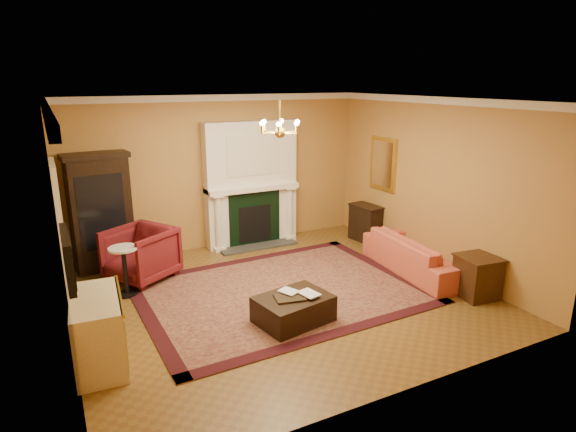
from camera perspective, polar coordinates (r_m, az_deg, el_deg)
floor at (r=7.67m, az=-0.87°, el=-9.53°), size 6.00×5.50×0.02m
ceiling at (r=6.92m, az=-0.97°, el=13.66°), size 6.00×5.50×0.02m
wall_back at (r=9.65m, az=-8.15°, el=5.12°), size 6.00×0.02×3.00m
wall_front at (r=4.93m, az=13.35°, el=-5.75°), size 6.00×0.02×3.00m
wall_left at (r=6.47m, az=-25.63°, el=-1.69°), size 0.02×5.50×3.00m
wall_right at (r=8.85m, az=16.91°, el=3.61°), size 0.02×5.50×3.00m
fireplace at (r=9.74m, az=-4.38°, el=3.50°), size 1.90×0.70×2.50m
crown_molding at (r=7.80m, az=-4.13°, el=13.36°), size 6.00×5.50×0.12m
doorway at (r=8.23m, az=-25.30°, el=-1.42°), size 0.08×1.05×2.10m
tv_panel at (r=5.95m, az=-24.63°, el=-4.58°), size 0.09×0.95×0.58m
gilt_mirror at (r=9.83m, az=11.20°, el=6.07°), size 0.06×0.76×1.05m
chandelier at (r=6.95m, az=-0.96°, el=10.34°), size 0.63×0.55×0.53m
oriental_rug at (r=7.79m, az=-0.89°, el=-8.93°), size 4.41×3.36×0.02m
china_cabinet at (r=9.04m, az=-21.28°, el=0.16°), size 1.04×0.57×1.99m
wingback_armchair at (r=8.46m, az=-17.09°, el=-4.04°), size 1.28×1.30×0.99m
pedestal_table at (r=7.92m, az=-18.78°, el=-5.82°), size 0.45×0.45×0.80m
commode at (r=6.24m, az=-21.57°, el=-12.56°), size 0.62×1.18×0.85m
coral_sofa at (r=8.71m, az=15.07°, el=-3.77°), size 0.81×2.24×0.86m
end_table at (r=8.08m, az=21.50°, el=-6.81°), size 0.60×0.60×0.63m
console_table at (r=10.20m, az=9.18°, el=-0.89°), size 0.46×0.70×0.73m
leather_ottoman at (r=6.82m, az=0.65°, el=-10.95°), size 1.11×0.89×0.37m
ottoman_tray at (r=6.69m, az=0.21°, el=-9.63°), size 0.46×0.39×0.03m
book_a at (r=6.68m, az=-0.45°, el=-8.29°), size 0.19×0.11×0.26m
book_b at (r=6.62m, az=1.80°, el=-8.36°), size 0.22×0.07×0.30m
topiary_left at (r=9.47m, az=-7.22°, el=4.72°), size 0.16×0.16×0.42m
topiary_right at (r=9.86m, az=-1.41°, el=5.28°), size 0.16×0.16×0.42m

